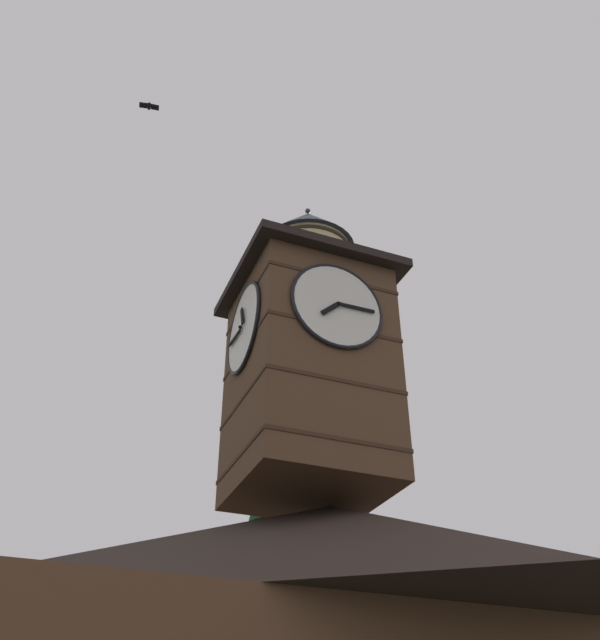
{
  "coord_description": "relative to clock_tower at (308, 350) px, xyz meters",
  "views": [
    {
      "loc": [
        7.44,
        12.88,
        2.03
      ],
      "look_at": [
        1.37,
        -2.13,
        12.94
      ],
      "focal_mm": 39.71,
      "sensor_mm": 36.0,
      "label": 1
    }
  ],
  "objects": [
    {
      "name": "moon",
      "position": [
        -11.53,
        -37.55,
        1.32
      ],
      "size": [
        1.77,
        1.77,
        1.77
      ],
      "color": "silver"
    },
    {
      "name": "clock_tower",
      "position": [
        0.0,
        0.0,
        0.0
      ],
      "size": [
        4.25,
        4.25,
        9.03
      ],
      "color": "brown",
      "rests_on": "building_main"
    },
    {
      "name": "flying_bird_high",
      "position": [
        5.05,
        -1.02,
        8.59
      ],
      "size": [
        0.65,
        0.31,
        0.16
      ],
      "color": "black"
    }
  ]
}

